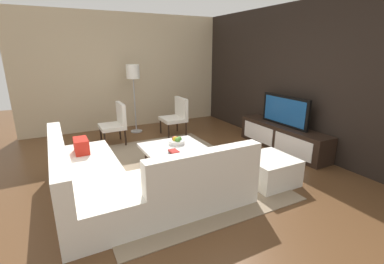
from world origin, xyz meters
TOP-DOWN VIEW (x-y plane):
  - ground_plane at (0.00, 0.00)m, footprint 14.00×14.00m
  - feature_wall_back at (0.00, 2.70)m, footprint 6.40×0.12m
  - side_wall_left at (-3.20, 0.20)m, footprint 0.12×5.20m
  - area_rug at (-0.10, 0.00)m, footprint 3.41×2.53m
  - media_console at (-0.00, 2.40)m, footprint 2.05×0.46m
  - television at (0.00, 2.40)m, footprint 1.14×0.06m
  - sectional_couch at (0.50, -0.87)m, footprint 2.31×2.34m
  - coffee_table at (-0.10, 0.10)m, footprint 1.06×1.00m
  - accent_chair_near at (-1.91, -0.46)m, footprint 0.55×0.50m
  - floor_lamp at (-2.56, 0.15)m, footprint 0.31×0.31m
  - ottoman at (0.98, 1.15)m, footprint 0.70×0.70m
  - fruit_bowl at (-0.28, 0.20)m, footprint 0.28×0.28m
  - accent_chair_far at (-1.91, 0.95)m, footprint 0.58×0.52m
  - book_stack at (0.12, -0.03)m, footprint 0.20×0.13m

SIDE VIEW (x-z plane):
  - ground_plane at x=0.00m, z-range 0.00..0.00m
  - area_rug at x=-0.10m, z-range 0.00..0.01m
  - ottoman at x=0.98m, z-range 0.00..0.40m
  - coffee_table at x=-0.10m, z-range 0.01..0.39m
  - media_console at x=0.00m, z-range 0.00..0.50m
  - sectional_couch at x=0.50m, z-range -0.13..0.70m
  - book_stack at x=0.12m, z-range 0.38..0.43m
  - fruit_bowl at x=-0.28m, z-range 0.37..0.50m
  - accent_chair_far at x=-1.91m, z-range 0.06..0.93m
  - accent_chair_near at x=-1.91m, z-range 0.06..0.93m
  - television at x=0.00m, z-range 0.50..1.09m
  - floor_lamp at x=-2.56m, z-range 0.54..2.15m
  - feature_wall_back at x=0.00m, z-range 0.00..2.80m
  - side_wall_left at x=-3.20m, z-range 0.00..2.80m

